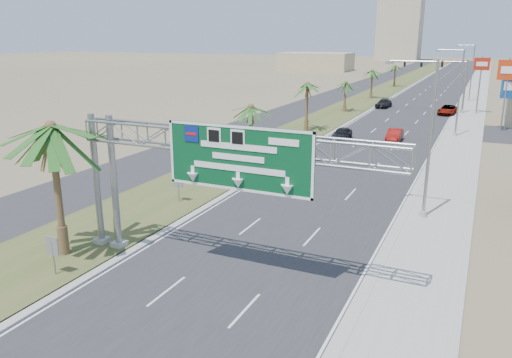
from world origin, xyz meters
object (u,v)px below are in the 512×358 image
Objects in this scene: car_right_lane at (448,110)px; pole_sign_red_far at (481,69)px; signal_mast at (451,81)px; car_mid_lane at (395,135)px; car_left_lane at (342,134)px; pole_sign_red_near at (508,74)px; pole_sign_blue at (510,88)px; palm_near at (51,128)px; sign_gantry at (213,152)px; car_far at (384,104)px.

pole_sign_red_far is at bearing 37.30° from car_right_lane.
car_mid_lane is (-3.67, -25.69, -4.16)m from signal_mast.
car_left_lane is 22.42m from pole_sign_red_near.
pole_sign_red_near is at bearing -146.93° from pole_sign_blue.
pole_sign_blue reaches higher than car_mid_lane.
car_mid_lane is (10.70, 38.28, -6.24)m from palm_near.
sign_gantry is at bearing -105.86° from pole_sign_blue.
pole_sign_red_near is (10.90, 12.23, 6.24)m from car_mid_lane.
pole_sign_blue is (22.02, 50.78, -1.67)m from palm_near.
pole_sign_red_far is at bearing 80.69° from sign_gantry.
sign_gantry is at bearing -105.49° from pole_sign_red_near.
signal_mast reaches higher than car_left_lane.
car_right_lane is (9.37, 25.27, 0.01)m from car_left_lane.
signal_mast is at bearing -174.40° from pole_sign_red_far.
palm_near is 66.14m from car_far.
sign_gantry is 3.32× the size of car_right_lane.
signal_mast is at bearing 77.34° from palm_near.
pole_sign_red_near reaches higher than signal_mast.
sign_gantry is at bearing -82.27° from car_far.
pole_sign_red_far is (10.24, 62.44, 0.67)m from sign_gantry.
car_mid_lane is 17.53m from pole_sign_red_near.
sign_gantry is 35.27m from car_left_lane.
sign_gantry is 50.42m from pole_sign_red_near.
palm_near is 0.95× the size of pole_sign_red_near.
palm_near is 55.38m from pole_sign_blue.
car_mid_lane is at bearing 18.16° from car_left_lane.
pole_sign_red_near reaches higher than palm_near.
pole_sign_red_far is at bearing 74.06° from palm_near.
pole_sign_blue is at bearing 41.84° from car_left_lane.
car_left_lane is 26.96m from car_right_lane.
pole_sign_red_near is at bearing 42.00° from car_left_lane.
car_left_lane is 0.87× the size of car_far.
signal_mast is 2.19× the size of car_far.
signal_mast is 2.04× the size of car_right_lane.
pole_sign_red_near reaches higher than pole_sign_red_far.
car_left_lane is at bearing -140.13° from pole_sign_blue.
sign_gantry is at bearing -90.72° from car_right_lane.
pole_sign_red_far is (7.68, 26.09, 6.04)m from car_mid_lane.
pole_sign_red_far is (-3.64, 13.58, 1.47)m from pole_sign_blue.
car_left_lane reaches higher than car_mid_lane.
car_left_lane is at bearing -84.08° from car_far.
car_right_lane is at bearing 79.56° from car_mid_lane.
signal_mast reaches higher than sign_gantry.
pole_sign_red_far is (18.38, 64.37, -0.20)m from palm_near.
pole_sign_blue is at bearing -59.89° from signal_mast.
palm_near is 1.99× the size of car_mid_lane.
car_far is at bearing 170.30° from signal_mast.
palm_near is 1.16× the size of pole_sign_blue.
signal_mast reaches higher than car_mid_lane.
car_far is 23.88m from pole_sign_red_near.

